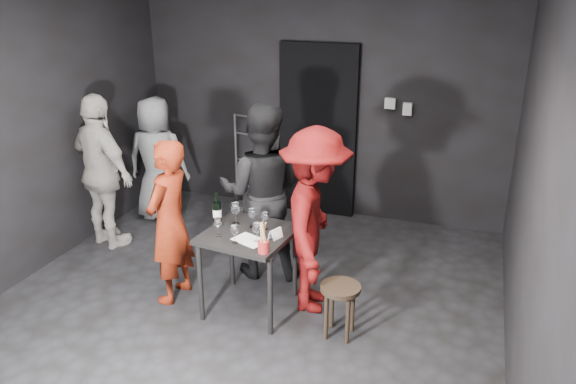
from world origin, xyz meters
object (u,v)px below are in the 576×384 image
(bystander_grey, at_px, (157,159))
(hand_truck, at_px, (249,190))
(woman_black, at_px, (261,179))
(bystander_cream, at_px, (101,163))
(breadstick_cup, at_px, (263,238))
(man_maroon, at_px, (315,212))
(server_red, at_px, (169,221))
(tasting_table, at_px, (249,242))
(stool, at_px, (340,296))
(wine_bottle, at_px, (217,213))

(bystander_grey, bearing_deg, hand_truck, -151.70)
(woman_black, height_order, bystander_cream, woman_black)
(bystander_grey, distance_m, breadstick_cup, 2.78)
(breadstick_cup, bearing_deg, man_maroon, 63.64)
(server_red, distance_m, bystander_cream, 1.44)
(man_maroon, bearing_deg, tasting_table, 101.64)
(tasting_table, bearing_deg, hand_truck, 113.25)
(hand_truck, bearing_deg, stool, -39.15)
(wine_bottle, bearing_deg, man_maroon, 12.76)
(tasting_table, height_order, breadstick_cup, breadstick_cup)
(stool, height_order, bystander_grey, bystander_grey)
(stool, bearing_deg, tasting_table, 170.47)
(bystander_cream, bearing_deg, woman_black, -159.77)
(tasting_table, relative_size, wine_bottle, 2.40)
(hand_truck, height_order, wine_bottle, hand_truck)
(server_red, distance_m, man_maroon, 1.31)
(tasting_table, height_order, man_maroon, man_maroon)
(hand_truck, relative_size, wine_bottle, 3.83)
(woman_black, bearing_deg, bystander_grey, -40.35)
(woman_black, bearing_deg, wine_bottle, 61.04)
(bystander_cream, bearing_deg, bystander_grey, -79.23)
(man_maroon, bearing_deg, woman_black, 45.40)
(bystander_grey, bearing_deg, man_maroon, 140.85)
(server_red, height_order, bystander_cream, bystander_cream)
(server_red, relative_size, breadstick_cup, 5.55)
(wine_bottle, bearing_deg, hand_truck, 106.44)
(stool, xyz_separation_m, wine_bottle, (-1.18, 0.18, 0.50))
(man_maroon, height_order, breadstick_cup, man_maroon)
(stool, relative_size, breadstick_cup, 1.69)
(stool, xyz_separation_m, man_maroon, (-0.34, 0.37, 0.55))
(hand_truck, bearing_deg, tasting_table, -53.48)
(woman_black, height_order, man_maroon, woman_black)
(wine_bottle, bearing_deg, tasting_table, -7.25)
(woman_black, relative_size, man_maroon, 1.08)
(man_maroon, distance_m, breadstick_cup, 0.60)
(man_maroon, bearing_deg, breadstick_cup, 141.82)
(woman_black, relative_size, bystander_cream, 1.04)
(tasting_table, bearing_deg, breadstick_cup, -49.47)
(hand_truck, height_order, server_red, server_red)
(woman_black, bearing_deg, tasting_table, 88.39)
(hand_truck, distance_m, breadstick_cup, 2.88)
(woman_black, xyz_separation_m, bystander_cream, (-1.83, 0.00, -0.04))
(hand_truck, bearing_deg, man_maroon, -40.07)
(woman_black, distance_m, bystander_cream, 1.84)
(hand_truck, height_order, man_maroon, man_maroon)
(hand_truck, distance_m, wine_bottle, 2.37)
(bystander_grey, bearing_deg, tasting_table, 129.83)
(server_red, xyz_separation_m, man_maroon, (1.27, 0.29, 0.15))
(server_red, bearing_deg, woman_black, 142.33)
(tasting_table, height_order, wine_bottle, wine_bottle)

